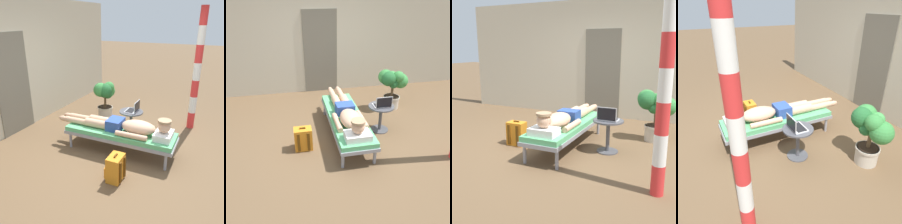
# 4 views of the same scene
# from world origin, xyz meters

# --- Properties ---
(ground_plane) EXTENTS (40.00, 40.00, 0.00)m
(ground_plane) POSITION_xyz_m (0.00, 0.00, 0.00)
(ground_plane) COLOR brown
(house_wall_back) EXTENTS (7.60, 0.20, 2.70)m
(house_wall_back) POSITION_xyz_m (0.11, 2.48, 1.35)
(house_wall_back) COLOR beige
(house_wall_back) RESTS_ON ground
(house_door_panel) EXTENTS (0.84, 0.03, 2.04)m
(house_door_panel) POSITION_xyz_m (-0.02, 2.37, 1.02)
(house_door_panel) COLOR #6D6759
(house_door_panel) RESTS_ON ground
(lounge_chair) EXTENTS (0.62, 1.99, 0.42)m
(lounge_chair) POSITION_xyz_m (0.11, 0.08, 0.35)
(lounge_chair) COLOR gray
(lounge_chair) RESTS_ON ground
(person_reclining) EXTENTS (0.53, 2.17, 0.33)m
(person_reclining) POSITION_xyz_m (0.11, -0.03, 0.52)
(person_reclining) COLOR white
(person_reclining) RESTS_ON lounge_chair
(side_table) EXTENTS (0.48, 0.48, 0.52)m
(side_table) POSITION_xyz_m (0.80, 0.13, 0.36)
(side_table) COLOR #4C4C51
(side_table) RESTS_ON ground
(laptop) EXTENTS (0.31, 0.24, 0.23)m
(laptop) POSITION_xyz_m (0.80, 0.08, 0.58)
(laptop) COLOR silver
(laptop) RESTS_ON side_table
(backpack) EXTENTS (0.30, 0.26, 0.42)m
(backpack) POSITION_xyz_m (-0.70, -0.19, 0.20)
(backpack) COLOR orange
(backpack) RESTS_ON ground
(potted_plant) EXTENTS (0.68, 0.42, 0.91)m
(potted_plant) POSITION_xyz_m (1.39, 1.01, 0.59)
(potted_plant) COLOR #BFB29E
(potted_plant) RESTS_ON ground
(porch_post) EXTENTS (0.15, 0.15, 2.51)m
(porch_post) POSITION_xyz_m (1.70, -0.94, 1.25)
(porch_post) COLOR red
(porch_post) RESTS_ON ground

